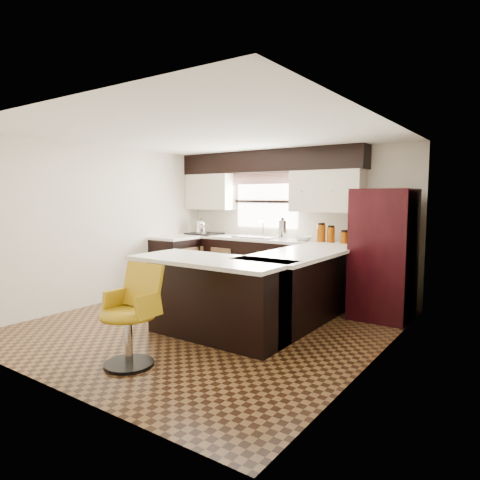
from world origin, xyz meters
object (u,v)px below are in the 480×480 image
Objects in this scene: peninsula_long at (296,290)px; peninsula_return at (217,300)px; refrigerator at (383,254)px; bar_chair at (128,316)px.

peninsula_long is 1.18× the size of peninsula_return.
refrigerator is (0.81, 0.95, 0.42)m from peninsula_long.
refrigerator reaches higher than peninsula_long.
bar_chair is (-0.71, -2.12, 0.04)m from peninsula_long.
refrigerator is (1.33, 1.92, 0.42)m from peninsula_return.
peninsula_return is 1.16m from bar_chair.
peninsula_long is 1.12× the size of refrigerator.
peninsula_long is 1.11m from peninsula_return.
peninsula_long is at bearing 61.70° from peninsula_return.
refrigerator is 3.45m from bar_chair.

